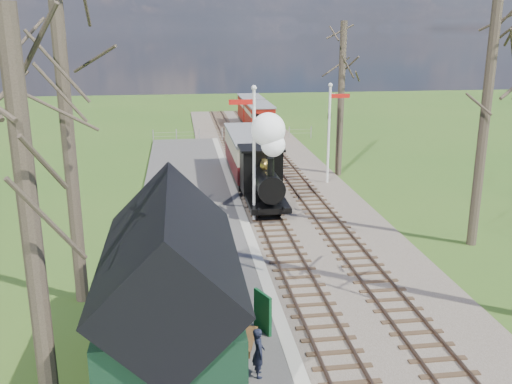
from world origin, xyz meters
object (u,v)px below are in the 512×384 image
(station_shed, at_px, (171,300))
(red_carriage_a, at_px, (259,118))
(locomotive, at_px, (265,168))
(person, at_px, (259,352))
(sign_board, at_px, (263,312))
(semaphore_far, at_px, (330,126))
(bench, at_px, (244,334))
(coach, at_px, (249,153))
(red_carriage_b, at_px, (251,109))
(semaphore_near, at_px, (253,144))

(station_shed, relative_size, red_carriage_a, 1.26)
(station_shed, height_order, locomotive, locomotive)
(red_carriage_a, xyz_separation_m, person, (-4.82, -33.91, -0.62))
(red_carriage_a, relative_size, sign_board, 4.20)
(semaphore_far, distance_m, bench, 18.39)
(station_shed, distance_m, coach, 19.90)
(sign_board, xyz_separation_m, person, (-0.43, -2.16, 0.06))
(red_carriage_a, bearing_deg, semaphore_far, -83.52)
(coach, distance_m, person, 19.84)
(sign_board, height_order, bench, sign_board)
(station_shed, bearing_deg, locomotive, 72.20)
(red_carriage_b, bearing_deg, semaphore_near, -97.08)
(station_shed, xyz_separation_m, locomotive, (4.29, 13.35, -0.05))
(semaphore_far, xyz_separation_m, sign_board, (-6.17, -16.12, -2.56))
(semaphore_near, distance_m, person, 12.67)
(red_carriage_b, distance_m, sign_board, 37.51)
(semaphore_near, relative_size, semaphore_far, 1.09)
(red_carriage_a, distance_m, sign_board, 32.06)
(red_carriage_b, bearing_deg, coach, -97.51)
(semaphore_near, height_order, coach, semaphore_near)
(semaphore_near, bearing_deg, person, -96.74)
(locomotive, distance_m, sign_board, 11.69)
(station_shed, relative_size, sign_board, 5.30)
(semaphore_near, height_order, red_carriage_a, semaphore_near)
(person, bearing_deg, station_shed, 81.20)
(semaphore_near, xyz_separation_m, person, (-1.45, -12.28, -2.77))
(semaphore_near, xyz_separation_m, locomotive, (0.76, 1.35, -1.40))
(semaphore_far, relative_size, red_carriage_b, 1.15)
(semaphore_far, height_order, bench, semaphore_far)
(coach, xyz_separation_m, bench, (-2.42, -18.28, -1.06))
(red_carriage_b, bearing_deg, person, -96.97)
(semaphore_near, distance_m, red_carriage_a, 21.99)
(sign_board, bearing_deg, bench, -130.23)
(bench, bearing_deg, station_shed, -148.75)
(semaphore_far, bearing_deg, bench, -111.94)
(semaphore_near, bearing_deg, station_shed, -106.38)
(sign_board, bearing_deg, coach, 84.16)
(station_shed, height_order, sign_board, station_shed)
(station_shed, height_order, semaphore_far, semaphore_far)
(coach, relative_size, sign_board, 6.53)
(semaphore_far, bearing_deg, locomotive, -133.30)
(semaphore_far, relative_size, sign_board, 4.81)
(red_carriage_a, height_order, sign_board, red_carriage_a)
(semaphore_far, bearing_deg, red_carriage_a, 96.48)
(semaphore_far, xyz_separation_m, locomotive, (-4.39, -4.65, -1.13))
(station_shed, distance_m, locomotive, 14.02)
(person, bearing_deg, bench, 6.87)
(semaphore_near, relative_size, coach, 0.80)
(locomotive, distance_m, person, 13.87)
(locomotive, height_order, red_carriage_a, locomotive)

